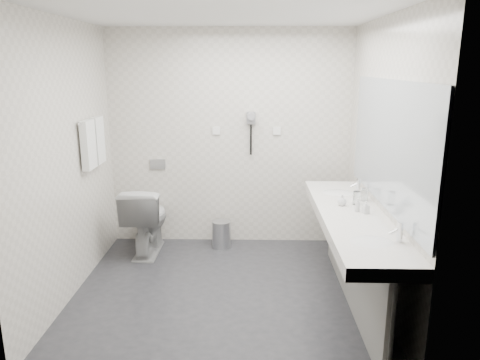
{
  "coord_description": "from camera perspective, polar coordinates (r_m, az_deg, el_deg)",
  "views": [
    {
      "loc": [
        0.25,
        -3.94,
        2.09
      ],
      "look_at": [
        0.15,
        0.15,
        1.05
      ],
      "focal_mm": 34.0,
      "sensor_mm": 36.0,
      "label": 1
    }
  ],
  "objects": [
    {
      "name": "glass_right",
      "position": [
        4.41,
        15.38,
        -1.78
      ],
      "size": [
        0.08,
        0.08,
        0.12
      ],
      "primitive_type": "cylinder",
      "rotation": [
        0.0,
        0.0,
        -0.18
      ],
      "color": "silver",
      "rests_on": "vanity_counter"
    },
    {
      "name": "towel_rail",
      "position": [
        4.79,
        -18.26,
        7.09
      ],
      "size": [
        0.02,
        0.62,
        0.02
      ],
      "primitive_type": "cylinder",
      "rotation": [
        1.57,
        0.0,
        0.0
      ],
      "color": "silver",
      "rests_on": "wall_left"
    },
    {
      "name": "switch_plate_b",
      "position": [
        5.29,
        4.65,
        6.17
      ],
      "size": [
        0.09,
        0.02,
        0.09
      ],
      "primitive_type": "cube",
      "color": "white",
      "rests_on": "wall_back"
    },
    {
      "name": "soap_bottle_b",
      "position": [
        4.21,
        12.69,
        -2.47
      ],
      "size": [
        0.09,
        0.09,
        0.1
      ],
      "primitive_type": "imported",
      "rotation": [
        0.0,
        0.0,
        -0.15
      ],
      "color": "beige",
      "rests_on": "vanity_counter"
    },
    {
      "name": "vanity_counter",
      "position": [
        4.05,
        13.86,
        -4.73
      ],
      "size": [
        0.55,
        2.2,
        0.1
      ],
      "primitive_type": "cube",
      "color": "silver",
      "rests_on": "floor"
    },
    {
      "name": "towel_far",
      "position": [
        4.95,
        -17.43,
        4.78
      ],
      "size": [
        0.07,
        0.24,
        0.48
      ],
      "primitive_type": "cube",
      "color": "white",
      "rests_on": "towel_rail"
    },
    {
      "name": "faucet_near",
      "position": [
        3.47,
        19.42,
        -6.18
      ],
      "size": [
        0.04,
        0.04,
        0.15
      ],
      "primitive_type": "cylinder",
      "color": "silver",
      "rests_on": "vanity_counter"
    },
    {
      "name": "ceiling",
      "position": [
        3.97,
        -2.36,
        20.2
      ],
      "size": [
        2.8,
        2.8,
        0.0
      ],
      "primitive_type": "plane",
      "rotation": [
        3.14,
        0.0,
        0.0
      ],
      "color": "silver",
      "rests_on": "wall_back"
    },
    {
      "name": "bin_lid",
      "position": [
        5.32,
        -2.36,
        -5.27
      ],
      "size": [
        0.22,
        0.22,
        0.02
      ],
      "primitive_type": "cylinder",
      "color": "#B2B5BA",
      "rests_on": "pedal_bin"
    },
    {
      "name": "vanity_post_far",
      "position": [
        5.16,
        11.75,
        -5.46
      ],
      "size": [
        0.06,
        0.06,
        0.75
      ],
      "primitive_type": "cylinder",
      "color": "silver",
      "rests_on": "floor"
    },
    {
      "name": "dryer_cord",
      "position": [
        5.26,
        1.38,
        5.07
      ],
      "size": [
        0.02,
        0.02,
        0.35
      ],
      "primitive_type": "cylinder",
      "color": "black",
      "rests_on": "dryer_cradle"
    },
    {
      "name": "basin_far",
      "position": [
        4.65,
        12.21,
        -1.73
      ],
      "size": [
        0.4,
        0.31,
        0.05
      ],
      "primitive_type": "ellipsoid",
      "color": "white",
      "rests_on": "vanity_counter"
    },
    {
      "name": "wall_back",
      "position": [
        5.31,
        -1.33,
        5.16
      ],
      "size": [
        2.8,
        0.0,
        2.8
      ],
      "primitive_type": "plane",
      "rotation": [
        1.57,
        0.0,
        0.0
      ],
      "color": "beige",
      "rests_on": "floor"
    },
    {
      "name": "wall_right",
      "position": [
        4.19,
        17.33,
        2.05
      ],
      "size": [
        0.0,
        2.6,
        2.6
      ],
      "primitive_type": "plane",
      "rotation": [
        1.57,
        0.0,
        -1.57
      ],
      "color": "beige",
      "rests_on": "floor"
    },
    {
      "name": "wall_left",
      "position": [
        4.35,
        -20.94,
        2.19
      ],
      "size": [
        0.0,
        2.6,
        2.6
      ],
      "primitive_type": "plane",
      "rotation": [
        1.57,
        0.0,
        1.57
      ],
      "color": "beige",
      "rests_on": "floor"
    },
    {
      "name": "faucet_far",
      "position": [
        4.66,
        14.62,
        -0.67
      ],
      "size": [
        0.04,
        0.04,
        0.15
      ],
      "primitive_type": "cylinder",
      "color": "silver",
      "rests_on": "vanity_counter"
    },
    {
      "name": "glass_left",
      "position": [
        4.27,
        14.43,
        -2.2
      ],
      "size": [
        0.09,
        0.09,
        0.12
      ],
      "primitive_type": "cylinder",
      "rotation": [
        0.0,
        0.0,
        0.42
      ],
      "color": "silver",
      "rests_on": "vanity_counter"
    },
    {
      "name": "switch_plate_a",
      "position": [
        5.29,
        -2.98,
        6.21
      ],
      "size": [
        0.09,
        0.02,
        0.09
      ],
      "primitive_type": "cube",
      "color": "white",
      "rests_on": "wall_back"
    },
    {
      "name": "flush_plate",
      "position": [
        5.45,
        -10.28,
        1.97
      ],
      "size": [
        0.18,
        0.02,
        0.12
      ],
      "primitive_type": "cube",
      "color": "#B2B5BA",
      "rests_on": "wall_back"
    },
    {
      "name": "dryer_cradle",
      "position": [
        5.24,
        1.39,
        7.8
      ],
      "size": [
        0.1,
        0.04,
        0.14
      ],
      "primitive_type": "cube",
      "color": "gray",
      "rests_on": "wall_back"
    },
    {
      "name": "soap_bottle_a",
      "position": [
        4.04,
        15.52,
        -3.32
      ],
      "size": [
        0.06,
        0.06,
        0.11
      ],
      "primitive_type": "imported",
      "rotation": [
        0.0,
        0.0,
        0.3
      ],
      "color": "beige",
      "rests_on": "vanity_counter"
    },
    {
      "name": "pedal_bin",
      "position": [
        5.37,
        -2.34,
        -6.88
      ],
      "size": [
        0.27,
        0.27,
        0.3
      ],
      "primitive_type": "cylinder",
      "rotation": [
        0.0,
        0.0,
        -0.26
      ],
      "color": "#B2B5BA",
      "rests_on": "floor"
    },
    {
      "name": "towel_near",
      "position": [
        4.69,
        -18.5,
        4.21
      ],
      "size": [
        0.07,
        0.24,
        0.48
      ],
      "primitive_type": "cube",
      "color": "white",
      "rests_on": "towel_rail"
    },
    {
      "name": "vanity_panel",
      "position": [
        4.21,
        13.85,
        -10.21
      ],
      "size": [
        0.03,
        2.15,
        0.75
      ],
      "primitive_type": "cube",
      "color": "gray",
      "rests_on": "floor"
    },
    {
      "name": "dryer_barrel",
      "position": [
        5.17,
        1.39,
        8.04
      ],
      "size": [
        0.08,
        0.14,
        0.08
      ],
      "primitive_type": "cylinder",
      "rotation": [
        1.57,
        0.0,
        0.0
      ],
      "color": "gray",
      "rests_on": "dryer_cradle"
    },
    {
      "name": "vanity_post_near",
      "position": [
        3.33,
        18.32,
        -17.52
      ],
      "size": [
        0.06,
        0.06,
        0.75
      ],
      "primitive_type": "cylinder",
      "color": "silver",
      "rests_on": "floor"
    },
    {
      "name": "soap_bottle_c",
      "position": [
        4.07,
        14.53,
        -3.04
      ],
      "size": [
        0.05,
        0.05,
        0.12
      ],
      "primitive_type": "imported",
      "rotation": [
        0.0,
        0.0,
        0.17
      ],
      "color": "beige",
      "rests_on": "vanity_counter"
    },
    {
      "name": "toilet",
      "position": [
        5.26,
        -11.67,
        -4.85
      ],
      "size": [
        0.45,
        0.78,
        0.78
      ],
      "primitive_type": "imported",
      "rotation": [
        0.0,
        0.0,
        3.13
      ],
      "color": "white",
      "rests_on": "floor"
    },
    {
      "name": "basin_near",
      "position": [
        3.44,
        16.18,
        -7.67
      ],
      "size": [
        0.4,
        0.31,
        0.05
      ],
      "primitive_type": "ellipsoid",
      "color": "white",
      "rests_on": "vanity_counter"
    },
    {
      "name": "mirror",
      "position": [
        3.96,
        18.1,
        4.27
      ],
      "size": [
        0.02,
        2.2,
        1.05
      ],
      "primitive_type": "cube",
      "color": "#B2BCC6",
      "rests_on": "wall_right"
    },
    {
      "name": "floor",
      "position": [
        4.46,
        -2.03,
        -13.66
      ],
      "size": [
        2.8,
        2.8,
        0.0
      ],
      "primitive_type": "plane",
      "color": "#27272C",
      "rests_on": "ground"
    },
    {
      "name": "wall_front",
      "position": [
        2.78,
        -3.8,
        -3.33
      ],
      "size": [
        2.8,
        0.0,
        2.8
      ],
      "primitive_type": "plane",
      "rotation": [
        -1.57,
        0.0,
        0.0
      ],
      "color": "beige",
      "rests_on": "floor"
    }
  ]
}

